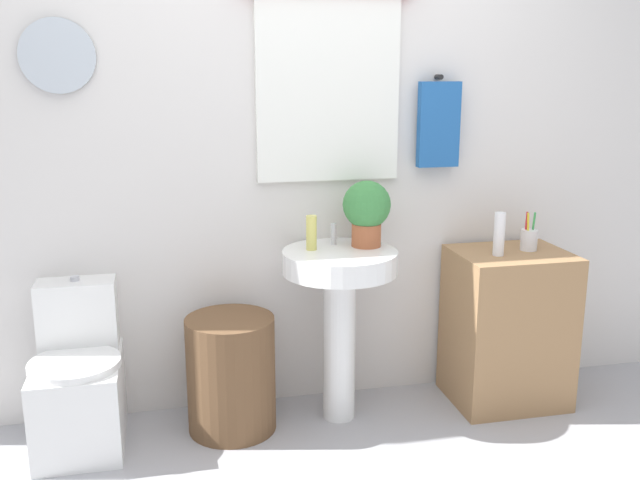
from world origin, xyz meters
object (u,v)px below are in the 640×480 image
wooden_cabinet (507,327)px  lotion_bottle (499,234)px  toilet (79,383)px  pedestal_sink (340,293)px  laundry_hamper (231,374)px  soap_bottle (311,233)px  potted_plant (367,209)px  toothbrush_cup (529,239)px

wooden_cabinet → lotion_bottle: size_ratio=3.72×
toilet → pedestal_sink: size_ratio=0.89×
laundry_hamper → lotion_bottle: size_ratio=2.61×
soap_bottle → wooden_cabinet: bearing=-3.0°
pedestal_sink → potted_plant: (0.14, 0.06, 0.37)m
potted_plant → wooden_cabinet: bearing=-4.8°
toilet → laundry_hamper: 0.66m
soap_bottle → toilet: bearing=-179.0°
pedestal_sink → potted_plant: bearing=23.2°
pedestal_sink → lotion_bottle: bearing=-3.0°
toilet → lotion_bottle: lotion_bottle is taller
toilet → toothbrush_cup: toothbrush_cup is taller
laundry_hamper → pedestal_sink: (0.50, 0.00, 0.35)m
pedestal_sink → lotion_bottle: lotion_bottle is taller
laundry_hamper → soap_bottle: 0.74m
laundry_hamper → toothbrush_cup: (1.45, 0.02, 0.55)m
wooden_cabinet → soap_bottle: soap_bottle is taller
pedestal_sink → soap_bottle: 0.31m
soap_bottle → potted_plant: bearing=2.2°
potted_plant → pedestal_sink: bearing=-156.8°
pedestal_sink → soap_bottle: bearing=157.4°
wooden_cabinet → toothbrush_cup: size_ratio=4.10×
wooden_cabinet → potted_plant: size_ratio=2.49×
toothbrush_cup → soap_bottle: bearing=178.4°
soap_bottle → potted_plant: (0.26, 0.01, 0.09)m
pedestal_sink → lotion_bottle: size_ratio=3.98×
toilet → pedestal_sink: (1.16, -0.03, 0.34)m
pedestal_sink → toilet: bearing=178.4°
toothbrush_cup → laundry_hamper: bearing=-179.2°
pedestal_sink → potted_plant: 0.40m
toilet → pedestal_sink: 1.21m
toilet → laundry_hamper: toilet is taller
pedestal_sink → soap_bottle: size_ratio=5.17×
laundry_hamper → potted_plant: bearing=5.3°
pedestal_sink → soap_bottle: (-0.12, 0.05, 0.28)m
laundry_hamper → potted_plant: (0.64, 0.06, 0.72)m
potted_plant → lotion_bottle: (0.61, -0.10, -0.12)m
toilet → lotion_bottle: bearing=-2.2°
soap_bottle → toothbrush_cup: 1.07m
soap_bottle → laundry_hamper: bearing=-172.6°
laundry_hamper → toothbrush_cup: bearing=0.8°
toothbrush_cup → pedestal_sink: bearing=-178.8°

